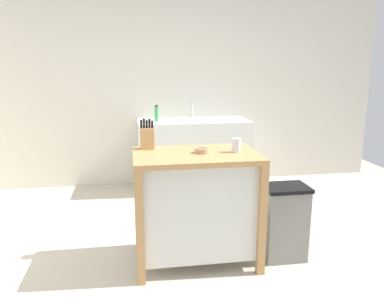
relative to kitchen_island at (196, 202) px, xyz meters
name	(u,v)px	position (x,y,z in m)	size (l,w,h in m)	color
ground_plane	(217,268)	(0.14, -0.16, -0.51)	(6.45, 6.45, 0.00)	#BCB29E
wall_back	(178,86)	(0.14, 2.25, 0.79)	(5.45, 0.10, 2.60)	beige
kitchen_island	(196,202)	(0.00, 0.00, 0.00)	(0.97, 0.63, 0.91)	#AD7F4C
knife_block	(147,138)	(-0.37, 0.21, 0.50)	(0.11, 0.09, 0.25)	tan
bowl_stoneware_deep	(202,150)	(0.05, 0.00, 0.42)	(0.12, 0.12, 0.04)	tan
drinking_cup	(237,145)	(0.32, -0.02, 0.46)	(0.07, 0.07, 0.11)	silver
trash_bin	(284,222)	(0.73, -0.07, -0.19)	(0.36, 0.28, 0.63)	slate
sink_counter	(194,154)	(0.29, 1.90, -0.06)	(1.40, 0.60, 0.89)	silver
sink_faucet	(192,110)	(0.29, 2.04, 0.49)	(0.02, 0.02, 0.22)	#B7BCC1
bottle_spray_cleaner	(157,114)	(-0.17, 1.91, 0.47)	(0.05, 0.05, 0.20)	green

